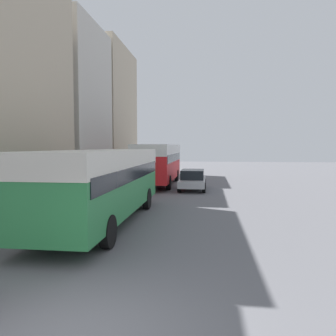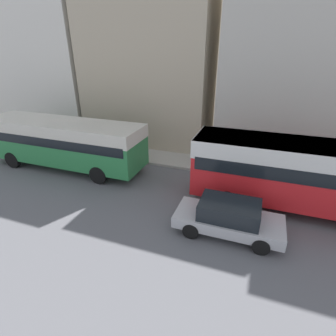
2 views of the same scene
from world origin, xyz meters
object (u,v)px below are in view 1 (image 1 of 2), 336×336
object	(u,v)px
car_crossing	(193,179)
pedestrian_walking_away	(137,167)
bus_lead	(102,176)
pedestrian_near_curb	(121,171)
bus_following	(158,159)

from	to	relation	value
car_crossing	pedestrian_walking_away	size ratio (longest dim) A/B	2.53
bus_lead	pedestrian_walking_away	bearing A→B (deg)	98.59
pedestrian_walking_away	car_crossing	bearing A→B (deg)	-57.47
car_crossing	pedestrian_near_curb	world-z (taller)	pedestrian_near_curb
pedestrian_near_curb	pedestrian_walking_away	xyz separation A→B (m)	(-0.13, 6.49, -0.03)
bus_following	pedestrian_near_curb	world-z (taller)	bus_following
bus_following	pedestrian_walking_away	bearing A→B (deg)	115.10
bus_following	car_crossing	bearing A→B (deg)	-42.46
bus_following	pedestrian_near_curb	size ratio (longest dim) A/B	5.51
bus_lead	pedestrian_near_curb	distance (m)	13.45
bus_lead	pedestrian_near_curb	xyz separation A→B (m)	(-2.84, 13.12, -0.87)
bus_following	bus_lead	bearing A→B (deg)	-91.07
bus_following	car_crossing	world-z (taller)	bus_following
bus_lead	pedestrian_walking_away	distance (m)	19.85
car_crossing	bus_following	bearing A→B (deg)	137.54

